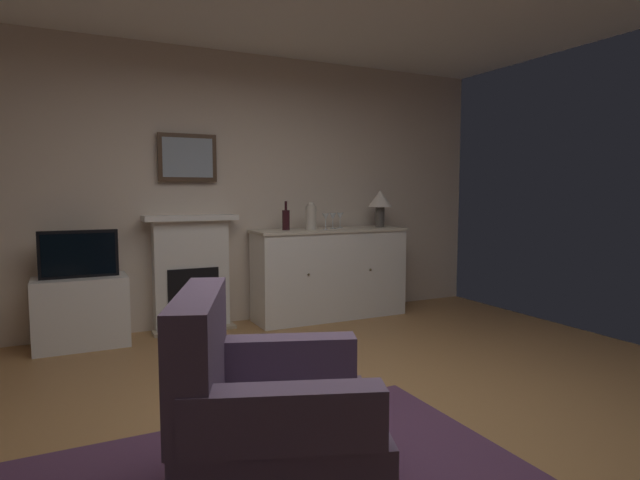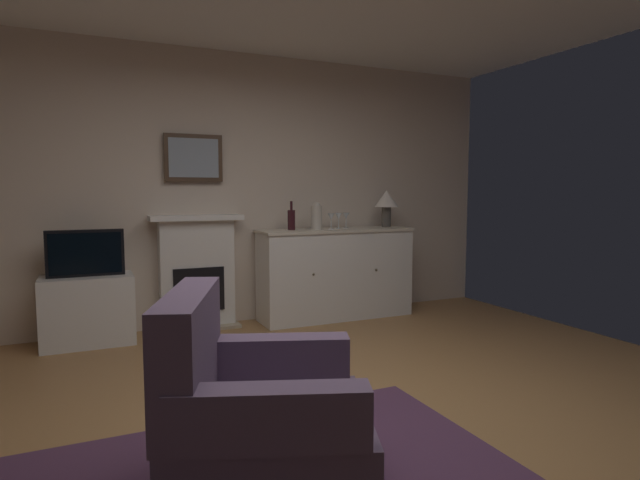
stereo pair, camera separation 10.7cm
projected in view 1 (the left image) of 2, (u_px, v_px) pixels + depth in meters
ground_plane at (356, 437)px, 2.93m from camera, size 6.00×5.41×0.10m
wall_rear at (222, 189)px, 5.19m from camera, size 6.00×0.06×2.69m
fireplace_unit at (191, 273)px, 5.00m from camera, size 0.87×0.30×1.10m
framed_picture at (188, 158)px, 4.94m from camera, size 0.55×0.04×0.45m
sideboard_cabinet at (330, 273)px, 5.46m from camera, size 1.64×0.49×0.94m
table_lamp at (380, 201)px, 5.66m from camera, size 0.26×0.26×0.40m
wine_bottle at (286, 219)px, 5.22m from camera, size 0.08×0.08×0.29m
wine_glass_left at (326, 217)px, 5.32m from camera, size 0.07×0.07×0.16m
wine_glass_center at (333, 217)px, 5.41m from camera, size 0.07×0.07×0.16m
wine_glass_right at (340, 217)px, 5.50m from camera, size 0.07×0.07×0.16m
vase_decorative at (311, 216)px, 5.26m from camera, size 0.11×0.11×0.28m
tv_cabinet at (81, 312)px, 4.45m from camera, size 0.75×0.42×0.60m
tv_set at (79, 254)px, 4.38m from camera, size 0.62×0.07×0.40m
armchair at (265, 420)px, 2.15m from camera, size 1.02×0.99×0.92m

